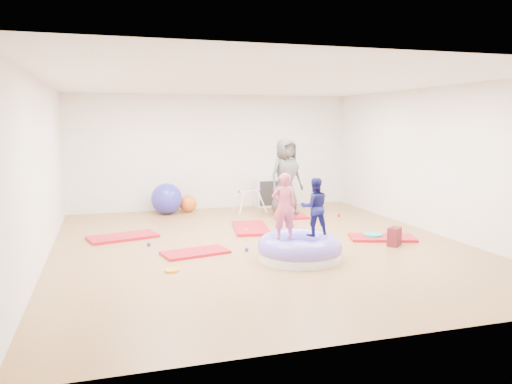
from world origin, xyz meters
name	(u,v)px	position (x,y,z in m)	size (l,w,h in m)	color
room	(261,165)	(0.00, 0.00, 1.40)	(7.01, 8.01, 2.81)	#A46A37
gym_mat_front_left	(195,253)	(-1.20, -0.25, 0.02)	(1.06, 0.53, 0.04)	red
gym_mat_mid_left	(123,237)	(-2.31, 1.23, 0.03)	(1.23, 0.61, 0.05)	red
gym_mat_center_back	(251,228)	(0.18, 1.29, 0.03)	(1.31, 0.65, 0.05)	red
gym_mat_right	(382,238)	(2.28, -0.20, 0.02)	(1.17, 0.59, 0.05)	red
gym_mat_rear_right	(291,214)	(1.50, 2.48, 0.02)	(1.10, 0.55, 0.05)	red
inflatable_cushion	(300,249)	(0.31, -1.04, 0.16)	(1.33, 1.33, 0.42)	white
child_pink	(284,203)	(0.04, -1.05, 0.90)	(0.38, 0.25, 1.04)	#CE5168
child_navy	(315,204)	(0.60, -0.94, 0.85)	(0.45, 0.35, 0.93)	navy
adult_caregiver	(286,176)	(1.37, 2.50, 0.91)	(0.85, 0.55, 1.73)	#464646
infant	(287,211)	(1.31, 2.24, 0.16)	(0.38, 0.39, 0.22)	#9DB9D8
ball_pit_balls	(280,237)	(0.48, 0.33, 0.04)	(4.45, 3.24, 0.07)	red
exercise_ball_blue	(167,199)	(-1.23, 3.47, 0.36)	(0.73, 0.73, 0.73)	#322DB1
exercise_ball_orange	(188,204)	(-0.71, 3.60, 0.20)	(0.41, 0.41, 0.41)	orange
infant_play_gym	(250,198)	(0.68, 3.09, 0.35)	(0.69, 0.66, 0.53)	white
cube_shelf	(270,192)	(1.40, 3.79, 0.36)	(0.72, 0.36, 0.72)	white
balance_disc	(373,236)	(2.16, -0.07, 0.04)	(0.35, 0.35, 0.08)	#14B19D
backpack	(394,237)	(2.21, -0.71, 0.16)	(0.28, 0.17, 0.33)	#A92533
yellow_toy	(172,270)	(-1.69, -1.12, 0.02)	(0.22, 0.22, 0.03)	orange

